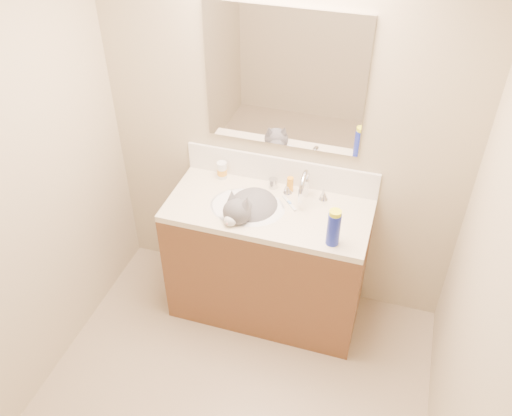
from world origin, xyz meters
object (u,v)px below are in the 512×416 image
Objects in this scene: faucet at (305,188)px; silver_jar at (273,183)px; vanity_cabinet at (267,263)px; cat at (250,211)px; amber_bottle at (290,185)px; pill_bottle at (222,170)px; spray_can at (333,229)px; basin at (247,216)px.

faucet is 4.45× the size of silver_jar.
silver_jar is at bearing 98.10° from vanity_cabinet.
silver_jar is at bearing 163.53° from faucet.
amber_bottle is (0.18, 0.23, 0.07)m from cat.
cat reaches higher than amber_bottle.
silver_jar is at bearing 89.80° from cat.
pill_bottle is at bearing 154.07° from cat.
silver_jar reaches higher than vanity_cabinet.
basin is at bearing 163.08° from spray_can.
vanity_cabinet is 0.58m from faucet.
spray_can is at bearing -54.57° from faucet.
vanity_cabinet is 0.40m from basin.
spray_can reaches higher than basin.
faucet is 1.43× the size of spray_can.
cat is at bearing 163.09° from spray_can.
spray_can is (0.78, -0.40, 0.04)m from pill_bottle.
silver_jar is at bearing -1.23° from pill_bottle.
pill_bottle is (-0.36, 0.21, 0.51)m from vanity_cabinet.
faucet is 0.35m from cat.
cat reaches higher than vanity_cabinet.
pill_bottle is at bearing 178.16° from amber_bottle.
spray_can is at bearing -0.07° from cat.
basin is 0.32m from amber_bottle.
faucet is at bearing -16.47° from silver_jar.
faucet is 2.50× the size of pill_bottle.
vanity_cabinet is 4.29× the size of faucet.
vanity_cabinet is at bearing 14.04° from basin.
cat is at bearing -128.37° from amber_bottle.
cat is at bearing -17.34° from basin.
amber_bottle is at bearing 67.32° from vanity_cabinet.
pill_bottle is at bearing 135.72° from basin.
cat reaches higher than silver_jar.
cat is at bearing -148.28° from faucet.
spray_can is at bearing -27.17° from pill_bottle.
silver_jar is (-0.03, 0.20, 0.48)m from vanity_cabinet.
faucet is 2.82× the size of amber_bottle.
spray_can reaches higher than vanity_cabinet.
cat is (-0.28, -0.17, -0.11)m from faucet.
faucet is 0.40m from spray_can.
cat is 0.25m from silver_jar.
vanity_cabinet is 12.07× the size of amber_bottle.
faucet is (0.30, 0.17, 0.16)m from basin.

